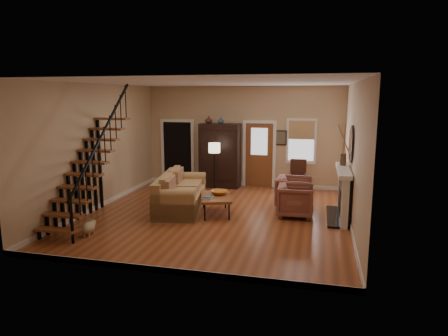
% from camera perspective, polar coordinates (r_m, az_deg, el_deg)
% --- Properties ---
extents(room, '(7.00, 7.33, 3.30)m').
position_cam_1_polar(room, '(11.67, -0.89, 2.99)').
color(room, '#984B26').
rests_on(room, ground).
extents(staircase, '(0.94, 2.80, 3.20)m').
position_cam_1_polar(staircase, '(9.79, -19.07, 1.57)').
color(staircase, brown).
rests_on(staircase, ground).
extents(fireplace, '(0.33, 1.95, 2.30)m').
position_cam_1_polar(fireplace, '(10.22, 16.91, -2.89)').
color(fireplace, black).
rests_on(fireplace, ground).
extents(armoire, '(1.30, 0.60, 2.10)m').
position_cam_1_polar(armoire, '(13.13, -0.58, 1.81)').
color(armoire, black).
rests_on(armoire, ground).
extents(vase_a, '(0.24, 0.24, 0.25)m').
position_cam_1_polar(vase_a, '(13.00, -2.20, 6.92)').
color(vase_a, '#4C2619').
rests_on(vase_a, armoire).
extents(vase_b, '(0.20, 0.20, 0.21)m').
position_cam_1_polar(vase_b, '(12.90, -0.48, 6.81)').
color(vase_b, '#334C60').
rests_on(vase_b, armoire).
extents(sofa, '(1.46, 2.59, 0.91)m').
position_cam_1_polar(sofa, '(10.67, -6.18, -3.50)').
color(sofa, '#A27A49').
rests_on(sofa, ground).
extents(coffee_table, '(1.09, 1.43, 0.48)m').
position_cam_1_polar(coffee_table, '(10.23, -1.20, -5.29)').
color(coffee_table, brown).
rests_on(coffee_table, ground).
extents(bowl, '(0.43, 0.43, 0.11)m').
position_cam_1_polar(bowl, '(10.28, -0.72, -3.51)').
color(bowl, '#C46517').
rests_on(bowl, coffee_table).
extents(books, '(0.23, 0.32, 0.06)m').
position_cam_1_polar(books, '(9.91, -2.32, -4.19)').
color(books, beige).
rests_on(books, coffee_table).
extents(armchair_left, '(0.91, 0.88, 0.80)m').
position_cam_1_polar(armchair_left, '(10.17, 10.20, -4.62)').
color(armchair_left, maroon).
rests_on(armchair_left, ground).
extents(armchair_right, '(0.96, 0.94, 0.83)m').
position_cam_1_polar(armchair_right, '(11.00, 9.94, -3.39)').
color(armchair_right, maroon).
rests_on(armchair_right, ground).
extents(floor_lamp, '(0.41, 0.41, 1.56)m').
position_cam_1_polar(floor_lamp, '(12.33, -1.38, -0.01)').
color(floor_lamp, black).
rests_on(floor_lamp, ground).
extents(side_chair, '(0.54, 0.54, 1.02)m').
position_cam_1_polar(side_chair, '(12.65, 10.47, -1.18)').
color(side_chair, '#3D1E13').
rests_on(side_chair, ground).
extents(dog, '(0.30, 0.45, 0.31)m').
position_cam_1_polar(dog, '(9.22, -18.79, -8.19)').
color(dog, tan).
rests_on(dog, ground).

